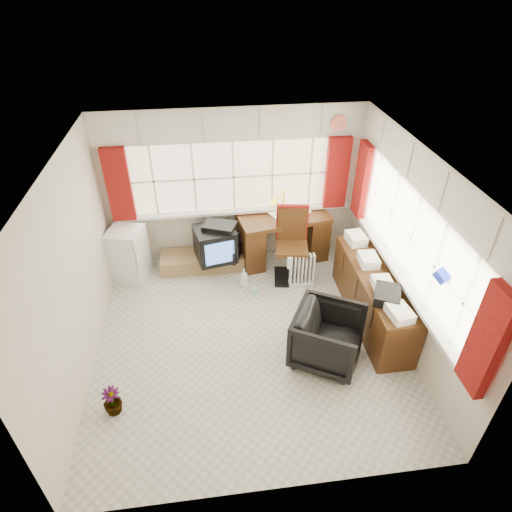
{
  "coord_description": "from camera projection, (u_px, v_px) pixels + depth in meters",
  "views": [
    {
      "loc": [
        -0.43,
        -4.04,
        4.21
      ],
      "look_at": [
        0.16,
        0.55,
        0.96
      ],
      "focal_mm": 30.0,
      "sensor_mm": 36.0,
      "label": 1
    }
  ],
  "objects": [
    {
      "name": "window_back",
      "position": [
        235.0,
        207.0,
        6.78
      ],
      "size": [
        3.7,
        0.12,
        3.6
      ],
      "color": "#F7F0C4",
      "rests_on": "room_walls"
    },
    {
      "name": "crt_tv",
      "position": [
        215.0,
        244.0,
        6.69
      ],
      "size": [
        0.69,
        0.65,
        0.54
      ],
      "color": "black",
      "rests_on": "tv_bench"
    },
    {
      "name": "room_walls",
      "position": [
        248.0,
        246.0,
        4.88
      ],
      "size": [
        4.0,
        4.0,
        4.0
      ],
      "color": "beige",
      "rests_on": "ground"
    },
    {
      "name": "tv_bench",
      "position": [
        204.0,
        260.0,
        7.01
      ],
      "size": [
        1.4,
        0.5,
        0.25
      ],
      "primitive_type": "cube",
      "color": "#9F7E4F",
      "rests_on": "ground"
    },
    {
      "name": "radiator",
      "position": [
        302.0,
        273.0,
        6.54
      ],
      "size": [
        0.39,
        0.16,
        0.57
      ],
      "color": "white",
      "rests_on": "ground"
    },
    {
      "name": "credenza",
      "position": [
        372.0,
        296.0,
        5.86
      ],
      "size": [
        0.5,
        2.0,
        0.85
      ],
      "color": "#4A2A11",
      "rests_on": "ground"
    },
    {
      "name": "task_chair",
      "position": [
        292.0,
        241.0,
        6.56
      ],
      "size": [
        0.56,
        0.59,
        1.18
      ],
      "color": "black",
      "rests_on": "ground"
    },
    {
      "name": "spray_bottle_a",
      "position": [
        244.0,
        277.0,
        6.58
      ],
      "size": [
        0.12,
        0.12,
        0.31
      ],
      "primitive_type": "imported",
      "rotation": [
        0.0,
        0.0,
        0.0
      ],
      "color": "white",
      "rests_on": "ground"
    },
    {
      "name": "desk",
      "position": [
        283.0,
        235.0,
        7.02
      ],
      "size": [
        1.53,
        0.93,
        0.86
      ],
      "color": "#4A2A11",
      "rests_on": "ground"
    },
    {
      "name": "office_chair",
      "position": [
        328.0,
        337.0,
        5.25
      ],
      "size": [
        1.1,
        1.09,
        0.75
      ],
      "primitive_type": "imported",
      "rotation": [
        0.0,
        0.0,
        1.07
      ],
      "color": "black",
      "rests_on": "ground"
    },
    {
      "name": "window_right",
      "position": [
        401.0,
        271.0,
        5.4
      ],
      "size": [
        0.12,
        3.7,
        3.6
      ],
      "color": "#F7F0C4",
      "rests_on": "room_walls"
    },
    {
      "name": "overhead_cabinets",
      "position": [
        316.0,
        147.0,
        5.35
      ],
      "size": [
        3.98,
        3.98,
        0.48
      ],
      "color": "silver",
      "rests_on": "room_walls"
    },
    {
      "name": "file_tray",
      "position": [
        387.0,
        295.0,
        5.22
      ],
      "size": [
        0.44,
        0.48,
        0.13
      ],
      "primitive_type": "cube",
      "rotation": [
        0.0,
        0.0,
        -0.43
      ],
      "color": "black",
      "rests_on": "credenza"
    },
    {
      "name": "desk_lamp",
      "position": [
        284.0,
        196.0,
        6.69
      ],
      "size": [
        0.19,
        0.17,
        0.44
      ],
      "color": "#EAE609",
      "rests_on": "desk"
    },
    {
      "name": "ground",
      "position": [
        249.0,
        338.0,
        5.74
      ],
      "size": [
        4.0,
        4.0,
        0.0
      ],
      "primitive_type": "plane",
      "color": "beige",
      "rests_on": "ground"
    },
    {
      "name": "mini_fridge",
      "position": [
        129.0,
        254.0,
        6.64
      ],
      "size": [
        0.61,
        0.62,
        0.85
      ],
      "color": "white",
      "rests_on": "ground"
    },
    {
      "name": "spray_bottle_b",
      "position": [
        254.0,
        289.0,
        6.46
      ],
      "size": [
        0.11,
        0.11,
        0.17
      ],
      "primitive_type": "imported",
      "rotation": [
        0.0,
        0.0,
        -0.55
      ],
      "color": "#8ED4CA",
      "rests_on": "ground"
    },
    {
      "name": "hifi_stack",
      "position": [
        220.0,
        242.0,
        6.71
      ],
      "size": [
        0.68,
        0.56,
        0.61
      ],
      "color": "black",
      "rests_on": "tv_bench"
    },
    {
      "name": "curtains",
      "position": [
        309.0,
        206.0,
        5.75
      ],
      "size": [
        3.83,
        3.83,
        1.15
      ],
      "color": "maroon",
      "rests_on": "room_walls"
    },
    {
      "name": "flower_vase",
      "position": [
        112.0,
        401.0,
        4.72
      ],
      "size": [
        0.23,
        0.23,
        0.37
      ],
      "primitive_type": "imported",
      "rotation": [
        0.0,
        0.0,
        0.11
      ],
      "color": "black",
      "rests_on": "ground"
    }
  ]
}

